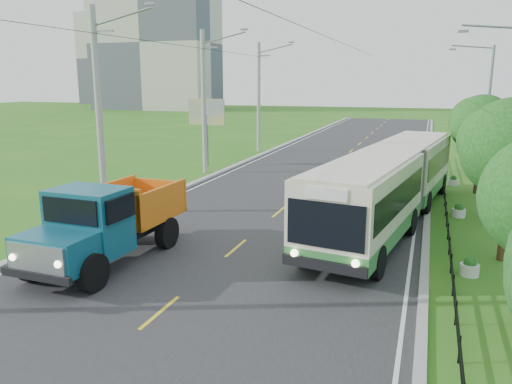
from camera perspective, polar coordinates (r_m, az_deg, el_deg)
The scene contains 23 objects.
ground at distance 15.03m, azimuth -10.91°, elevation -13.39°, with size 240.00×240.00×0.00m, color #256618.
road at distance 33.02m, azimuth 6.63°, elevation 1.10°, with size 14.00×120.00×0.02m, color #28282B.
curb_left at distance 35.24m, azimuth -4.87°, elevation 1.97°, with size 0.40×120.00×0.15m, color #9E9E99.
curb_right at distance 32.27m, azimuth 19.11°, elevation 0.28°, with size 0.30×120.00×0.10m, color #9E9E99.
edge_line_left at distance 35.03m, azimuth -4.05°, elevation 1.83°, with size 0.12×120.00×0.00m, color silver.
edge_line_right at distance 32.28m, azimuth 18.22°, elevation 0.30°, with size 0.12×120.00×0.00m, color silver.
centre_dash at distance 15.03m, azimuth -10.91°, elevation -13.32°, with size 0.12×2.20×0.00m, color yellow.
railing_right at distance 26.38m, azimuth 20.87°, elevation -1.93°, with size 0.04×40.00×0.60m, color black.
pole_near at distance 25.67m, azimuth -17.46°, elevation 8.80°, with size 3.51×0.32×10.00m.
pole_mid at distance 36.03m, azimuth -5.93°, elevation 10.22°, with size 3.51×0.32×10.00m.
pole_far at distance 47.17m, azimuth 0.35°, elevation 10.82°, with size 3.51×0.32×10.00m.
tree_fourth at distance 26.08m, azimuth 25.51°, elevation 4.87°, with size 3.24×3.31×5.40m.
tree_fifth at distance 32.00m, azimuth 24.47°, elevation 6.65°, with size 3.48×3.52×5.80m.
tree_back at distance 37.97m, azimuth 23.69°, elevation 7.18°, with size 3.30×3.36×5.50m.
streetlight_far at distance 39.82m, azimuth 24.80°, elevation 9.09°, with size 3.02×0.20×9.07m.
planter_near at distance 18.75m, azimuth 23.23°, elevation -7.93°, with size 0.64×0.64×0.67m.
planter_mid at distance 26.41m, azimuth 22.16°, elevation -2.05°, with size 0.64×0.64×0.67m.
planter_far at distance 34.23m, azimuth 21.59°, elevation 1.17°, with size 0.64×0.64×0.67m.
billboard_left at distance 39.33m, azimuth -5.68°, elevation 8.62°, with size 3.00×0.20×5.20m.
apartment_near at distance 123.61m, azimuth -11.40°, elevation 16.25°, with size 28.00×14.00×30.00m, color #B7B2A3.
apartment_far at distance 157.89m, azimuth -14.72°, elevation 14.51°, with size 24.00×14.00×26.00m, color #B7B2A3.
bus at distance 24.03m, azimuth 15.21°, elevation 1.39°, with size 5.49×17.90×3.41m.
dump_truck at distance 18.91m, azimuth -16.64°, elevation -2.85°, with size 2.93×7.10×2.95m.
Camera 1 is at (6.98, -11.61, 6.52)m, focal length 35.00 mm.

